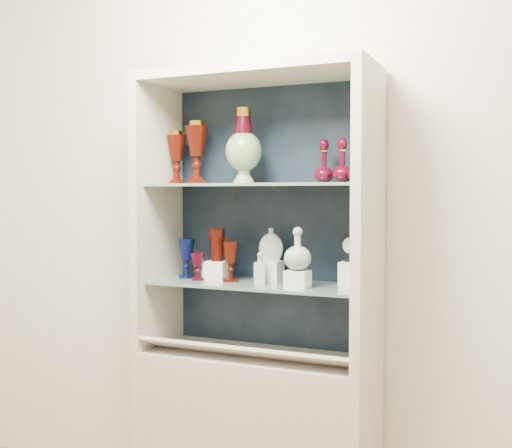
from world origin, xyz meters
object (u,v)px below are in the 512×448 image
at_px(ruby_pitcher, 217,245).
at_px(flat_flask, 271,244).
at_px(ruby_goblet_tall, 231,262).
at_px(ruby_goblet_small, 198,267).
at_px(ruby_decanter_a, 324,158).
at_px(lidded_bowl, 359,170).
at_px(pedestal_lamp_right, 177,158).
at_px(cobalt_goblet, 187,258).
at_px(pedestal_lamp_left, 197,153).
at_px(clear_round_decanter, 298,250).
at_px(cameo_medallion, 350,247).
at_px(ruby_decanter_b, 343,159).
at_px(clear_square_bottle, 260,268).
at_px(enamel_urn, 244,146).

height_order(ruby_pitcher, flat_flask, flat_flask).
relative_size(ruby_goblet_tall, ruby_goblet_small, 1.44).
xyz_separation_m(ruby_decanter_a, flat_flask, (-0.24, 0.00, -0.36)).
distance_m(lidded_bowl, ruby_goblet_tall, 0.68).
bearing_deg(ruby_pitcher, pedestal_lamp_right, 155.81).
bearing_deg(cobalt_goblet, pedestal_lamp_left, 40.13).
distance_m(cobalt_goblet, clear_round_decanter, 0.58).
bearing_deg(ruby_goblet_tall, cameo_medallion, 6.36).
bearing_deg(ruby_decanter_b, ruby_decanter_a, 155.44).
distance_m(flat_flask, cameo_medallion, 0.35).
height_order(ruby_goblet_small, cameo_medallion, cameo_medallion).
distance_m(ruby_decanter_a, clear_square_bottle, 0.53).
relative_size(lidded_bowl, clear_square_bottle, 0.73).
height_order(pedestal_lamp_right, enamel_urn, enamel_urn).
relative_size(ruby_decanter_a, clear_round_decanter, 1.23).
xyz_separation_m(ruby_decanter_b, ruby_goblet_small, (-0.64, -0.05, -0.46)).
bearing_deg(cobalt_goblet, ruby_decanter_b, -0.47).
relative_size(pedestal_lamp_left, ruby_goblet_small, 2.37).
bearing_deg(pedestal_lamp_left, lidded_bowl, -6.05).
distance_m(pedestal_lamp_left, pedestal_lamp_right, 0.11).
xyz_separation_m(pedestal_lamp_left, ruby_goblet_tall, (0.20, -0.06, -0.48)).
relative_size(cobalt_goblet, flat_flask, 1.21).
bearing_deg(cobalt_goblet, pedestal_lamp_right, 155.76).
xyz_separation_m(pedestal_lamp_right, ruby_pitcher, (0.22, -0.02, -0.39)).
height_order(lidded_bowl, ruby_goblet_tall, lidded_bowl).
distance_m(pedestal_lamp_left, ruby_decanter_a, 0.60).
distance_m(ruby_goblet_tall, clear_square_bottle, 0.15).
distance_m(enamel_urn, lidded_bowl, 0.53).
xyz_separation_m(ruby_decanter_a, clear_square_bottle, (-0.25, -0.09, -0.45)).
bearing_deg(ruby_decanter_b, pedestal_lamp_right, 177.34).
height_order(clear_square_bottle, flat_flask, flat_flask).
bearing_deg(pedestal_lamp_right, clear_square_bottle, -10.86).
height_order(lidded_bowl, ruby_pitcher, lidded_bowl).
xyz_separation_m(ruby_goblet_tall, clear_round_decanter, (0.33, -0.06, 0.07)).
xyz_separation_m(pedestal_lamp_left, enamel_urn, (0.25, -0.04, 0.02)).
distance_m(lidded_bowl, clear_round_decanter, 0.40).
distance_m(ruby_pitcher, cameo_medallion, 0.60).
bearing_deg(cobalt_goblet, ruby_goblet_small, -31.61).
bearing_deg(flat_flask, ruby_decanter_a, -15.37).
distance_m(ruby_goblet_small, flat_flask, 0.34).
distance_m(ruby_goblet_small, cameo_medallion, 0.67).
distance_m(flat_flask, clear_round_decanter, 0.21).
bearing_deg(ruby_decanter_a, enamel_urn, -173.43).
height_order(ruby_goblet_tall, flat_flask, flat_flask).
relative_size(flat_flask, clear_round_decanter, 0.88).
height_order(ruby_decanter_b, cobalt_goblet, ruby_decanter_b).
bearing_deg(pedestal_lamp_right, ruby_goblet_small, -28.47).
relative_size(pedestal_lamp_left, pedestal_lamp_right, 1.17).
height_order(ruby_decanter_a, ruby_decanter_b, ruby_decanter_a).
xyz_separation_m(cobalt_goblet, flat_flask, (0.39, 0.04, 0.08)).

